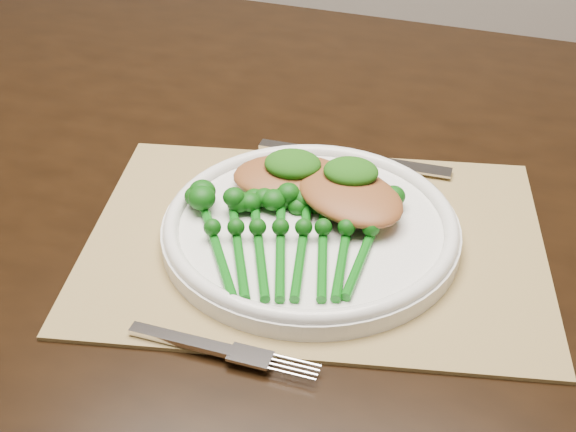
% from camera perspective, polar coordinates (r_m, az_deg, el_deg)
% --- Properties ---
extents(dining_table, '(1.71, 1.11, 0.75)m').
position_cam_1_polar(dining_table, '(1.11, -2.24, -12.88)').
color(dining_table, black).
rests_on(dining_table, ground).
extents(placemat, '(0.44, 0.34, 0.00)m').
position_cam_1_polar(placemat, '(0.74, 1.96, -1.80)').
color(placemat, '#967E4C').
rests_on(placemat, dining_table).
extents(dinner_plate, '(0.27, 0.27, 0.02)m').
position_cam_1_polar(dinner_plate, '(0.74, 1.62, -0.80)').
color(dinner_plate, white).
rests_on(dinner_plate, placemat).
extents(knife, '(0.21, 0.04, 0.01)m').
position_cam_1_polar(knife, '(0.86, 3.35, 4.30)').
color(knife, silver).
rests_on(knife, placemat).
extents(fork, '(0.16, 0.03, 0.00)m').
position_cam_1_polar(fork, '(0.63, -3.81, -9.69)').
color(fork, silver).
rests_on(fork, placemat).
extents(chicken_fillet_left, '(0.12, 0.09, 0.02)m').
position_cam_1_polar(chicken_fillet_left, '(0.78, 0.30, 2.76)').
color(chicken_fillet_left, brown).
rests_on(chicken_fillet_left, dinner_plate).
extents(chicken_fillet_right, '(0.14, 0.14, 0.02)m').
position_cam_1_polar(chicken_fillet_right, '(0.74, 4.40, 1.52)').
color(chicken_fillet_right, brown).
rests_on(chicken_fillet_right, dinner_plate).
extents(pesto_dollop_left, '(0.06, 0.05, 0.02)m').
position_cam_1_polar(pesto_dollop_left, '(0.77, 0.34, 3.73)').
color(pesto_dollop_left, '#0F3F09').
rests_on(pesto_dollop_left, chicken_fillet_left).
extents(pesto_dollop_right, '(0.05, 0.04, 0.02)m').
position_cam_1_polar(pesto_dollop_right, '(0.75, 4.50, 3.19)').
color(pesto_dollop_right, '#0F3F09').
rests_on(pesto_dollop_right, chicken_fillet_right).
extents(broccolini_bundle, '(0.18, 0.20, 0.04)m').
position_cam_1_polar(broccolini_bundle, '(0.70, 0.21, -2.36)').
color(broccolini_bundle, '#0B570F').
rests_on(broccolini_bundle, dinner_plate).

